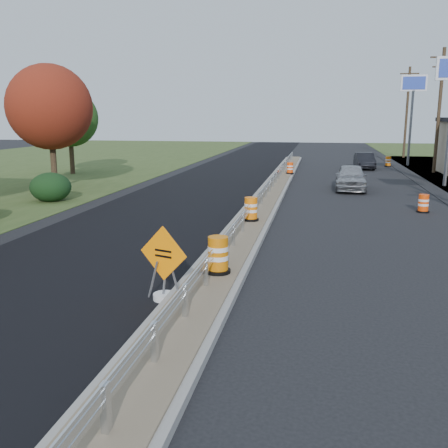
% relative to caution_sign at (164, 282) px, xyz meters
% --- Properties ---
extents(ground, '(140.00, 140.00, 0.00)m').
position_rel_caution_sign_xyz_m(ground, '(0.90, 6.60, -0.46)').
color(ground, black).
rests_on(ground, ground).
extents(milled_overlay, '(7.20, 120.00, 0.01)m').
position_rel_caution_sign_xyz_m(milled_overlay, '(-3.50, 16.60, -0.46)').
color(milled_overlay, black).
rests_on(milled_overlay, ground).
extents(median, '(1.60, 55.00, 0.23)m').
position_rel_caution_sign_xyz_m(median, '(0.90, 14.60, -0.35)').
color(median, gray).
rests_on(median, ground).
extents(guardrail, '(0.10, 46.15, 0.72)m').
position_rel_caution_sign_xyz_m(guardrail, '(0.90, 15.60, 0.26)').
color(guardrail, silver).
rests_on(guardrail, median).
extents(pylon_sign_north, '(2.20, 0.30, 7.90)m').
position_rel_caution_sign_xyz_m(pylon_sign_north, '(11.40, 36.60, 6.01)').
color(pylon_sign_north, slate).
rests_on(pylon_sign_north, ground).
extents(utility_pole_nmid, '(1.90, 0.26, 9.40)m').
position_rel_caution_sign_xyz_m(utility_pole_nmid, '(12.40, 30.60, 4.47)').
color(utility_pole_nmid, '#473523').
rests_on(utility_pole_nmid, ground).
extents(utility_pole_north, '(1.90, 0.26, 9.40)m').
position_rel_caution_sign_xyz_m(utility_pole_north, '(12.40, 45.60, 4.47)').
color(utility_pole_north, '#473523').
rests_on(utility_pole_north, ground).
extents(hedge_north, '(2.09, 2.09, 1.52)m').
position_rel_caution_sign_xyz_m(hedge_north, '(-10.10, 12.60, 0.30)').
color(hedge_north, black).
rests_on(hedge_north, ground).
extents(tree_near_red, '(4.95, 4.95, 7.35)m').
position_rel_caution_sign_xyz_m(tree_near_red, '(-12.10, 16.60, 4.40)').
color(tree_near_red, '#473523').
rests_on(tree_near_red, ground).
extents(tree_near_back, '(4.29, 4.29, 6.37)m').
position_rel_caution_sign_xyz_m(tree_near_back, '(-15.10, 24.60, 3.75)').
color(tree_near_back, '#473523').
rests_on(tree_near_back, ground).
extents(caution_sign, '(1.26, 0.55, 1.82)m').
position_rel_caution_sign_xyz_m(caution_sign, '(0.00, 0.00, 0.00)').
color(caution_sign, white).
rests_on(caution_sign, ground).
extents(barrel_median_near, '(0.67, 0.67, 0.99)m').
position_rel_caution_sign_xyz_m(barrel_median_near, '(0.99, 1.65, 0.24)').
color(barrel_median_near, black).
rests_on(barrel_median_near, median).
extents(barrel_median_mid, '(0.64, 0.64, 0.94)m').
position_rel_caution_sign_xyz_m(barrel_median_mid, '(0.92, 8.63, 0.22)').
color(barrel_median_mid, black).
rests_on(barrel_median_mid, median).
extents(barrel_median_far, '(0.56, 0.56, 0.82)m').
position_rel_caution_sign_xyz_m(barrel_median_far, '(1.45, 25.91, 0.16)').
color(barrel_median_far, black).
rests_on(barrel_median_far, median).
extents(barrel_shoulder_near, '(0.57, 0.57, 0.83)m').
position_rel_caution_sign_xyz_m(barrel_shoulder_near, '(8.33, 13.05, -0.06)').
color(barrel_shoulder_near, black).
rests_on(barrel_shoulder_near, ground).
extents(barrel_shoulder_far, '(0.59, 0.59, 0.87)m').
position_rel_caution_sign_xyz_m(barrel_shoulder_far, '(9.54, 35.37, -0.05)').
color(barrel_shoulder_far, black).
rests_on(barrel_shoulder_far, ground).
extents(car_silver, '(1.94, 4.53, 1.53)m').
position_rel_caution_sign_xyz_m(car_silver, '(5.44, 19.86, 0.30)').
color(car_silver, '#A3A3A7').
rests_on(car_silver, ground).
extents(car_dark_mid, '(1.61, 4.12, 1.33)m').
position_rel_caution_sign_xyz_m(car_dark_mid, '(7.30, 32.95, 0.20)').
color(car_dark_mid, black).
rests_on(car_dark_mid, ground).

